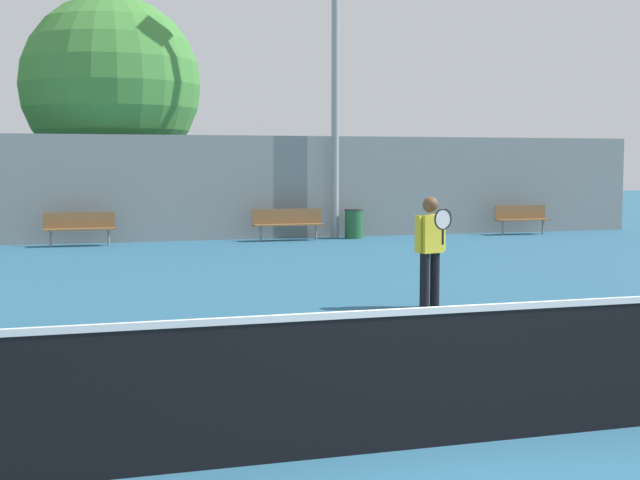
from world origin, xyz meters
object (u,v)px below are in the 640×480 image
object	(u,v)px
tennis_player	(430,245)
trash_bin	(354,223)
bench_courtside_near	(288,221)
bench_adjacent_court	(79,225)
tennis_net	(429,376)
tree_green_tall	(111,86)
bench_courtside_far	(522,216)

from	to	relation	value
tennis_player	trash_bin	bearing A→B (deg)	60.81
tennis_player	trash_bin	distance (m)	11.72
tennis_player	trash_bin	size ratio (longest dim) A/B	1.97
bench_courtside_near	bench_adjacent_court	bearing A→B (deg)	-180.00
bench_courtside_near	trash_bin	bearing A→B (deg)	3.89
tennis_net	tennis_player	xyz separation A→B (m)	(2.60, 5.84, 0.38)
tennis_player	tree_green_tall	world-z (taller)	tree_green_tall
bench_courtside_near	trash_bin	distance (m)	1.93
trash_bin	tree_green_tall	distance (m)	7.99
tennis_player	bench_courtside_far	xyz separation A→B (m)	(7.87, 11.25, -0.39)
tennis_player	bench_courtside_far	world-z (taller)	tennis_player
bench_courtside_far	tree_green_tall	world-z (taller)	tree_green_tall
trash_bin	tennis_net	bearing A→B (deg)	-107.27
bench_courtside_near	bench_adjacent_court	xyz separation A→B (m)	(-5.40, -0.00, -0.00)
tennis_net	bench_courtside_far	world-z (taller)	tennis_net
bench_courtside_far	bench_adjacent_court	distance (m)	12.43
tree_green_tall	tennis_player	bearing A→B (deg)	-76.44
bench_courtside_near	bench_courtside_far	world-z (taller)	same
bench_courtside_near	bench_courtside_far	bearing A→B (deg)	-0.01
trash_bin	tree_green_tall	xyz separation A→B (m)	(-6.26, 3.13, 3.85)
tennis_player	tree_green_tall	bearing A→B (deg)	88.00
tennis_player	tree_green_tall	size ratio (longest dim) A/B	0.24
bench_courtside_far	bench_adjacent_court	xyz separation A→B (m)	(-12.43, 0.00, 0.00)
tennis_player	bench_adjacent_court	bearing A→B (deg)	96.48
tennis_net	bench_adjacent_court	size ratio (longest dim) A/B	7.01
tennis_net	bench_adjacent_court	xyz separation A→B (m)	(-1.96, 17.09, -0.01)
bench_adjacent_court	tree_green_tall	size ratio (longest dim) A/B	0.26
tennis_player	bench_adjacent_court	size ratio (longest dim) A/B	0.92
tennis_player	bench_courtside_far	distance (m)	13.74
bench_courtside_near	tennis_net	bearing A→B (deg)	-101.37
bench_courtside_near	tennis_player	bearing A→B (deg)	-94.27
tennis_net	tree_green_tall	xyz separation A→B (m)	(-0.90, 20.35, 3.73)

